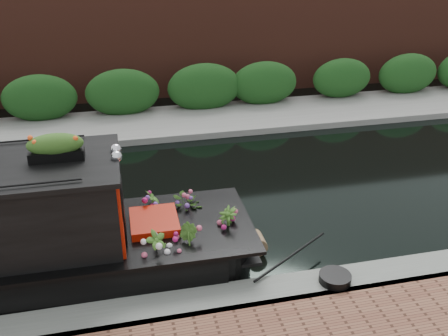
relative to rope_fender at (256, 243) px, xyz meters
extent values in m
plane|color=black|center=(-1.90, 1.99, -0.16)|extent=(80.00, 80.00, 0.00)
cube|color=slate|center=(-1.90, -1.31, -0.16)|extent=(40.00, 0.60, 0.50)
cube|color=gray|center=(-1.90, 6.19, -0.16)|extent=(40.00, 2.40, 0.34)
cube|color=#184116|center=(-1.90, 7.09, -0.16)|extent=(40.00, 1.10, 2.80)
cube|color=#52271B|center=(-1.90, 9.19, -0.16)|extent=(40.00, 1.00, 8.00)
cube|color=#AC1806|center=(-2.14, 0.00, 1.15)|extent=(0.08, 1.60, 1.24)
cube|color=black|center=(-3.36, -0.82, 1.22)|extent=(0.83, 0.04, 0.50)
cube|color=#AC1806|center=(-1.66, 0.00, 0.48)|extent=(0.74, 0.83, 0.46)
sphere|color=silver|center=(-2.13, -0.13, 1.87)|extent=(0.17, 0.17, 0.17)
sphere|color=silver|center=(-2.13, 0.13, 1.87)|extent=(0.17, 0.17, 0.17)
cube|color=black|center=(-2.94, 0.00, 1.91)|extent=(0.75, 0.23, 0.15)
ellipsoid|color=#FF551C|center=(-2.94, 0.00, 2.10)|extent=(0.82, 0.25, 0.22)
imported|color=#376120|center=(-1.69, -0.66, 0.57)|extent=(0.40, 0.36, 0.63)
imported|color=#376120|center=(-1.24, -0.60, 0.56)|extent=(0.36, 0.41, 0.62)
imported|color=#376120|center=(-1.04, 0.46, 0.52)|extent=(0.63, 0.61, 0.53)
imported|color=#376120|center=(-0.54, -0.25, 0.57)|extent=(0.44, 0.44, 0.63)
imported|color=#376120|center=(-1.62, 0.64, 0.56)|extent=(0.22, 0.32, 0.60)
cylinder|color=olive|center=(0.00, 0.00, 0.00)|extent=(0.32, 0.38, 0.32)
cylinder|color=black|center=(0.81, -1.34, 0.15)|extent=(0.47, 0.47, 0.12)
camera|label=1|loc=(-2.08, -6.69, 4.78)|focal=40.00mm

